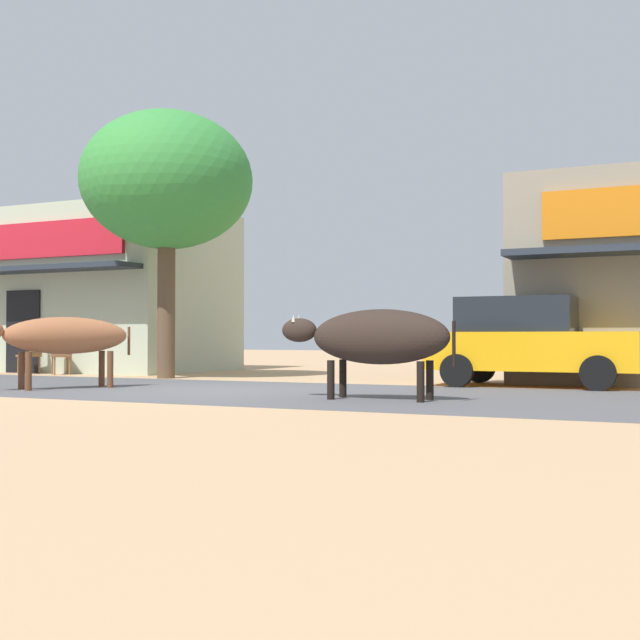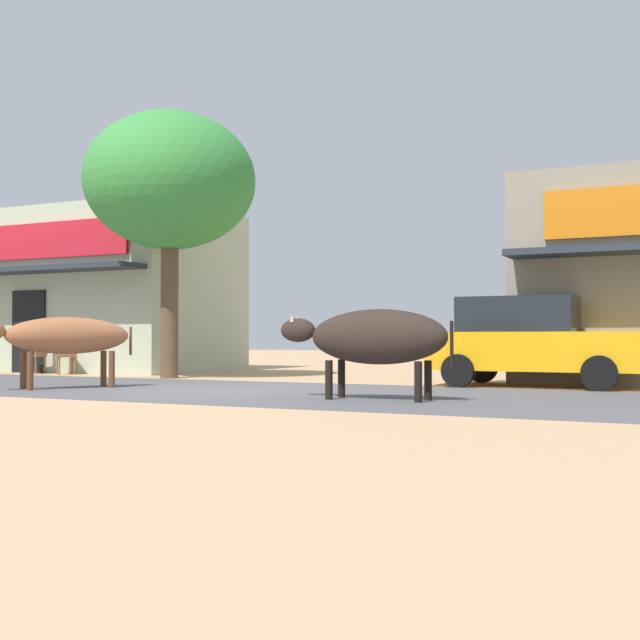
# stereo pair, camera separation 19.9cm
# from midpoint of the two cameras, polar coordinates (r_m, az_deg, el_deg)

# --- Properties ---
(ground) EXTENTS (80.00, 80.00, 0.00)m
(ground) POSITION_cam_midpoint_polar(r_m,az_deg,el_deg) (14.14, -7.09, -4.86)
(ground) COLOR tan
(asphalt_road) EXTENTS (72.00, 5.43, 0.00)m
(asphalt_road) POSITION_cam_midpoint_polar(r_m,az_deg,el_deg) (14.14, -7.09, -4.85)
(asphalt_road) COLOR #545358
(asphalt_road) RESTS_ON ground
(storefront_left_cafe) EXTENTS (6.77, 5.35, 4.30)m
(storefront_left_cafe) POSITION_cam_midpoint_polar(r_m,az_deg,el_deg) (23.52, -14.66, 1.88)
(storefront_left_cafe) COLOR #B3BDA0
(storefront_left_cafe) RESTS_ON ground
(roadside_tree) EXTENTS (3.80, 3.80, 5.90)m
(roadside_tree) POSITION_cam_midpoint_polar(r_m,az_deg,el_deg) (18.70, -10.08, 9.42)
(roadside_tree) COLOR brown
(roadside_tree) RESTS_ON ground
(parked_hatchback_car) EXTENTS (3.75, 1.85, 1.64)m
(parked_hatchback_car) POSITION_cam_midpoint_polar(r_m,az_deg,el_deg) (15.56, 14.81, -1.40)
(parked_hatchback_car) COLOR #F6A813
(parked_hatchback_car) RESTS_ON ground
(cow_near_brown) EXTENTS (1.75, 2.59, 1.26)m
(cow_near_brown) POSITION_cam_midpoint_polar(r_m,az_deg,el_deg) (15.10, -17.01, -1.09)
(cow_near_brown) COLOR #9D5E3B
(cow_near_brown) RESTS_ON ground
(cow_far_dark) EXTENTS (2.67, 0.76, 1.31)m
(cow_far_dark) POSITION_cam_midpoint_polar(r_m,az_deg,el_deg) (11.87, 4.28, -1.22)
(cow_far_dark) COLOR #2D221C
(cow_far_dark) RESTS_ON ground
(cafe_chair_near_tree) EXTENTS (0.62, 0.62, 0.92)m
(cafe_chair_near_tree) POSITION_cam_midpoint_polar(r_m,az_deg,el_deg) (20.92, -17.02, -2.22)
(cafe_chair_near_tree) COLOR brown
(cafe_chair_near_tree) RESTS_ON ground
(cafe_chair_by_doorway) EXTENTS (0.50, 0.50, 0.92)m
(cafe_chair_by_doorway) POSITION_cam_midpoint_polar(r_m,az_deg,el_deg) (21.41, -18.84, -2.19)
(cafe_chair_by_doorway) COLOR brown
(cafe_chair_by_doorway) RESTS_ON ground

